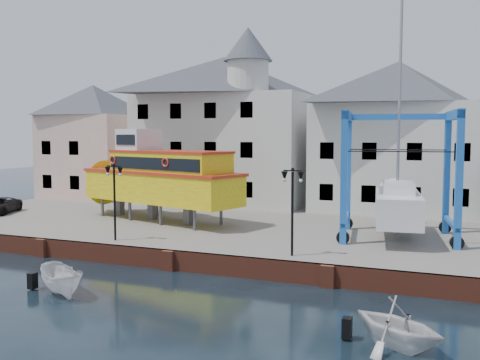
% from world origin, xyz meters
% --- Properties ---
extents(ground, '(140.00, 140.00, 0.00)m').
position_xyz_m(ground, '(0.00, 0.00, 0.00)').
color(ground, black).
rests_on(ground, ground).
extents(hardstanding, '(44.00, 22.00, 1.00)m').
position_xyz_m(hardstanding, '(0.00, 11.00, 0.50)').
color(hardstanding, slate).
rests_on(hardstanding, ground).
extents(quay_wall, '(44.00, 0.47, 1.00)m').
position_xyz_m(quay_wall, '(-0.00, 0.10, 0.50)').
color(quay_wall, brown).
rests_on(quay_wall, ground).
extents(building_pink, '(8.00, 7.00, 10.30)m').
position_xyz_m(building_pink, '(-18.00, 18.00, 6.15)').
color(building_pink, '#D1AA96').
rests_on(building_pink, hardstanding).
extents(building_white_main, '(14.00, 8.30, 14.00)m').
position_xyz_m(building_white_main, '(-4.87, 18.39, 7.34)').
color(building_white_main, silver).
rests_on(building_white_main, hardstanding).
extents(building_white_right, '(12.00, 8.00, 11.20)m').
position_xyz_m(building_white_right, '(9.00, 19.00, 6.60)').
color(building_white_right, silver).
rests_on(building_white_right, hardstanding).
extents(lamp_post_left, '(1.12, 0.32, 4.20)m').
position_xyz_m(lamp_post_left, '(-4.00, 1.20, 4.17)').
color(lamp_post_left, black).
rests_on(lamp_post_left, hardstanding).
extents(lamp_post_right, '(1.12, 0.32, 4.20)m').
position_xyz_m(lamp_post_right, '(6.00, 1.20, 4.17)').
color(lamp_post_right, black).
rests_on(lamp_post_right, hardstanding).
extents(tour_boat, '(14.42, 7.34, 6.12)m').
position_xyz_m(tour_boat, '(-5.88, 8.19, 3.89)').
color(tour_boat, '#59595E').
rests_on(tour_boat, hardstanding).
extents(travel_lift, '(6.92, 9.17, 13.51)m').
position_xyz_m(travel_lift, '(10.07, 8.29, 3.25)').
color(travel_lift, blue).
rests_on(travel_lift, hardstanding).
extents(van, '(3.22, 4.51, 1.14)m').
position_xyz_m(van, '(-17.79, 6.49, 1.57)').
color(van, black).
rests_on(van, hardstanding).
extents(motorboat_a, '(3.68, 3.09, 1.37)m').
position_xyz_m(motorboat_a, '(-2.25, -5.16, 0.00)').
color(motorboat_a, silver).
rests_on(motorboat_a, ground).
extents(motorboat_c, '(4.22, 4.06, 1.71)m').
position_xyz_m(motorboat_c, '(11.53, -5.77, 0.00)').
color(motorboat_c, silver).
rests_on(motorboat_c, ground).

